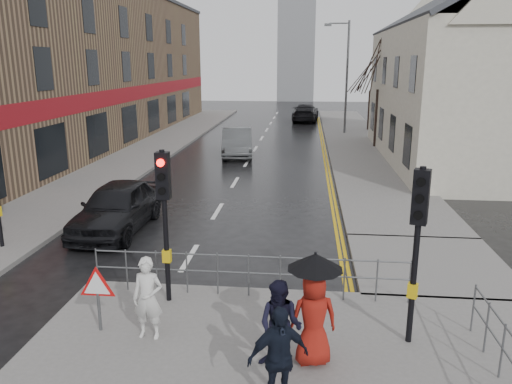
% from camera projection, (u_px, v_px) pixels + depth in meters
% --- Properties ---
extents(ground, '(120.00, 120.00, 0.00)m').
position_uv_depth(ground, '(158.00, 309.00, 11.01)').
color(ground, black).
rests_on(ground, ground).
extents(left_pavement, '(4.00, 44.00, 0.14)m').
position_uv_depth(left_pavement, '(163.00, 141.00, 33.76)').
color(left_pavement, '#605E5B').
rests_on(left_pavement, ground).
extents(right_pavement, '(4.00, 40.00, 0.14)m').
position_uv_depth(right_pavement, '(355.00, 140.00, 34.42)').
color(right_pavement, '#605E5B').
rests_on(right_pavement, ground).
extents(pavement_bridge_right, '(4.00, 4.20, 0.14)m').
position_uv_depth(pavement_bridge_right, '(429.00, 265.00, 13.25)').
color(pavement_bridge_right, '#605E5B').
rests_on(pavement_bridge_right, ground).
extents(building_left_terrace, '(8.00, 42.00, 10.00)m').
position_uv_depth(building_left_terrace, '(72.00, 66.00, 32.09)').
color(building_left_terrace, brown).
rests_on(building_left_terrace, ground).
extents(building_right_cream, '(9.00, 16.40, 10.10)m').
position_uv_depth(building_right_cream, '(478.00, 72.00, 25.95)').
color(building_right_cream, beige).
rests_on(building_right_cream, ground).
extents(church_tower, '(5.00, 5.00, 18.00)m').
position_uv_depth(church_tower, '(297.00, 34.00, 68.25)').
color(church_tower, gray).
rests_on(church_tower, ground).
extents(traffic_signal_near_left, '(0.28, 0.27, 3.40)m').
position_uv_depth(traffic_signal_near_left, '(164.00, 200.00, 10.56)').
color(traffic_signal_near_left, black).
rests_on(traffic_signal_near_left, near_pavement).
extents(traffic_signal_near_right, '(0.34, 0.33, 3.40)m').
position_uv_depth(traffic_signal_near_right, '(418.00, 226.00, 8.92)').
color(traffic_signal_near_right, black).
rests_on(traffic_signal_near_right, near_pavement).
extents(guard_railing_front, '(7.14, 0.04, 1.00)m').
position_uv_depth(guard_railing_front, '(249.00, 266.00, 11.18)').
color(guard_railing_front, '#595B5E').
rests_on(guard_railing_front, near_pavement).
extents(warning_sign, '(0.80, 0.07, 1.35)m').
position_uv_depth(warning_sign, '(97.00, 288.00, 9.67)').
color(warning_sign, '#595B5E').
rests_on(warning_sign, near_pavement).
extents(street_lamp, '(1.83, 0.25, 8.00)m').
position_uv_depth(street_lamp, '(345.00, 70.00, 36.20)').
color(street_lamp, '#595B5E').
rests_on(street_lamp, right_pavement).
extents(tree_near, '(2.40, 2.40, 6.58)m').
position_uv_depth(tree_near, '(380.00, 64.00, 30.15)').
color(tree_near, black).
rests_on(tree_near, right_pavement).
extents(tree_far, '(2.40, 2.40, 5.64)m').
position_uv_depth(tree_far, '(372.00, 73.00, 37.98)').
color(tree_far, black).
rests_on(tree_far, right_pavement).
extents(pedestrian_a, '(0.61, 0.41, 1.62)m').
position_uv_depth(pedestrian_a, '(148.00, 298.00, 9.46)').
color(pedestrian_a, silver).
rests_on(pedestrian_a, near_pavement).
extents(pedestrian_b, '(0.93, 0.82, 1.62)m').
position_uv_depth(pedestrian_b, '(280.00, 326.00, 8.47)').
color(pedestrian_b, black).
rests_on(pedestrian_b, near_pavement).
extents(pedestrian_with_umbrella, '(0.96, 0.96, 2.05)m').
position_uv_depth(pedestrian_with_umbrella, '(314.00, 305.00, 8.56)').
color(pedestrian_with_umbrella, maroon).
rests_on(pedestrian_with_umbrella, near_pavement).
extents(pedestrian_d, '(1.06, 0.80, 1.68)m').
position_uv_depth(pedestrian_d, '(278.00, 358.00, 7.50)').
color(pedestrian_d, black).
rests_on(pedestrian_d, near_pavement).
extents(car_parked, '(1.94, 4.67, 1.58)m').
position_uv_depth(car_parked, '(117.00, 207.00, 15.97)').
color(car_parked, black).
rests_on(car_parked, ground).
extents(car_mid, '(2.29, 4.95, 1.57)m').
position_uv_depth(car_mid, '(237.00, 142.00, 28.78)').
color(car_mid, '#444749').
rests_on(car_mid, ground).
extents(car_far, '(2.54, 5.54, 1.57)m').
position_uv_depth(car_far, '(306.00, 113.00, 45.47)').
color(car_far, black).
rests_on(car_far, ground).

